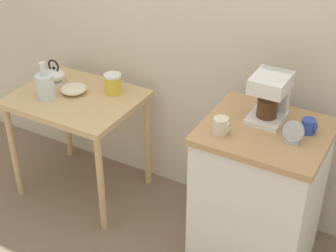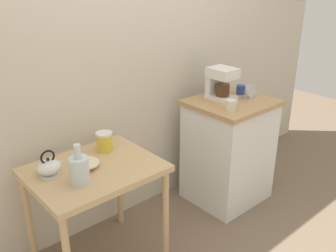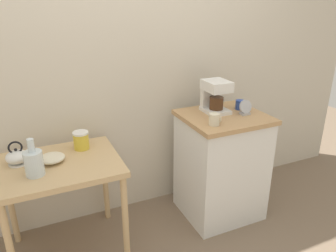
{
  "view_description": "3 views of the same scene",
  "coord_description": "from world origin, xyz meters",
  "px_view_note": "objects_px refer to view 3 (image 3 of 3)",
  "views": [
    {
      "loc": [
        1.26,
        -2.22,
        2.29
      ],
      "look_at": [
        0.07,
        -0.11,
        0.8
      ],
      "focal_mm": 54.45,
      "sensor_mm": 36.0,
      "label": 1
    },
    {
      "loc": [
        -1.66,
        -1.85,
        1.88
      ],
      "look_at": [
        -0.14,
        -0.11,
        0.92
      ],
      "focal_mm": 39.85,
      "sensor_mm": 36.0,
      "label": 2
    },
    {
      "loc": [
        -0.8,
        -2.06,
        1.78
      ],
      "look_at": [
        0.12,
        -0.04,
        0.89
      ],
      "focal_mm": 34.9,
      "sensor_mm": 36.0,
      "label": 3
    }
  ],
  "objects_px": {
    "teakettle": "(17,157)",
    "canister_enamel": "(81,140)",
    "mug_blue": "(240,105)",
    "mug_small_cream": "(214,119)",
    "glass_carafe_vase": "(34,162)",
    "bowl_stoneware": "(52,158)",
    "table_clock": "(245,108)",
    "coffee_maker": "(215,95)"
  },
  "relations": [
    {
      "from": "bowl_stoneware",
      "to": "mug_small_cream",
      "type": "relative_size",
      "value": 1.96
    },
    {
      "from": "coffee_maker",
      "to": "mug_blue",
      "type": "height_order",
      "value": "coffee_maker"
    },
    {
      "from": "canister_enamel",
      "to": "bowl_stoneware",
      "type": "bearing_deg",
      "value": -149.39
    },
    {
      "from": "bowl_stoneware",
      "to": "canister_enamel",
      "type": "distance_m",
      "value": 0.26
    },
    {
      "from": "bowl_stoneware",
      "to": "teakettle",
      "type": "relative_size",
      "value": 0.97
    },
    {
      "from": "table_clock",
      "to": "mug_blue",
      "type": "bearing_deg",
      "value": 71.25
    },
    {
      "from": "coffee_maker",
      "to": "mug_small_cream",
      "type": "height_order",
      "value": "coffee_maker"
    },
    {
      "from": "teakettle",
      "to": "bowl_stoneware",
      "type": "bearing_deg",
      "value": -17.56
    },
    {
      "from": "bowl_stoneware",
      "to": "coffee_maker",
      "type": "distance_m",
      "value": 1.31
    },
    {
      "from": "glass_carafe_vase",
      "to": "canister_enamel",
      "type": "relative_size",
      "value": 1.86
    },
    {
      "from": "bowl_stoneware",
      "to": "glass_carafe_vase",
      "type": "bearing_deg",
      "value": -130.61
    },
    {
      "from": "bowl_stoneware",
      "to": "mug_blue",
      "type": "bearing_deg",
      "value": 0.28
    },
    {
      "from": "bowl_stoneware",
      "to": "canister_enamel",
      "type": "height_order",
      "value": "canister_enamel"
    },
    {
      "from": "bowl_stoneware",
      "to": "teakettle",
      "type": "bearing_deg",
      "value": 162.44
    },
    {
      "from": "coffee_maker",
      "to": "mug_blue",
      "type": "relative_size",
      "value": 3.35
    },
    {
      "from": "bowl_stoneware",
      "to": "teakettle",
      "type": "distance_m",
      "value": 0.22
    },
    {
      "from": "teakettle",
      "to": "canister_enamel",
      "type": "relative_size",
      "value": 1.33
    },
    {
      "from": "bowl_stoneware",
      "to": "canister_enamel",
      "type": "xyz_separation_m",
      "value": [
        0.22,
        0.13,
        0.04
      ]
    },
    {
      "from": "bowl_stoneware",
      "to": "glass_carafe_vase",
      "type": "height_order",
      "value": "glass_carafe_vase"
    },
    {
      "from": "canister_enamel",
      "to": "mug_blue",
      "type": "relative_size",
      "value": 1.69
    },
    {
      "from": "teakettle",
      "to": "glass_carafe_vase",
      "type": "height_order",
      "value": "glass_carafe_vase"
    },
    {
      "from": "mug_blue",
      "to": "table_clock",
      "type": "xyz_separation_m",
      "value": [
        -0.04,
        -0.13,
        0.01
      ]
    },
    {
      "from": "glass_carafe_vase",
      "to": "mug_blue",
      "type": "bearing_deg",
      "value": 4.92
    },
    {
      "from": "canister_enamel",
      "to": "mug_blue",
      "type": "height_order",
      "value": "mug_blue"
    },
    {
      "from": "mug_small_cream",
      "to": "table_clock",
      "type": "xyz_separation_m",
      "value": [
        0.34,
        0.09,
        0.01
      ]
    },
    {
      "from": "teakettle",
      "to": "glass_carafe_vase",
      "type": "bearing_deg",
      "value": -64.58
    },
    {
      "from": "mug_blue",
      "to": "mug_small_cream",
      "type": "relative_size",
      "value": 0.9
    },
    {
      "from": "glass_carafe_vase",
      "to": "teakettle",
      "type": "bearing_deg",
      "value": 115.42
    },
    {
      "from": "mug_small_cream",
      "to": "table_clock",
      "type": "relative_size",
      "value": 0.73
    },
    {
      "from": "bowl_stoneware",
      "to": "table_clock",
      "type": "relative_size",
      "value": 1.43
    },
    {
      "from": "teakettle",
      "to": "coffee_maker",
      "type": "height_order",
      "value": "coffee_maker"
    },
    {
      "from": "glass_carafe_vase",
      "to": "mug_blue",
      "type": "relative_size",
      "value": 3.14
    },
    {
      "from": "bowl_stoneware",
      "to": "mug_small_cream",
      "type": "distance_m",
      "value": 1.16
    },
    {
      "from": "bowl_stoneware",
      "to": "mug_small_cream",
      "type": "xyz_separation_m",
      "value": [
        1.13,
        -0.21,
        0.17
      ]
    },
    {
      "from": "bowl_stoneware",
      "to": "coffee_maker",
      "type": "bearing_deg",
      "value": 2.08
    },
    {
      "from": "mug_small_cream",
      "to": "table_clock",
      "type": "distance_m",
      "value": 0.35
    },
    {
      "from": "mug_blue",
      "to": "mug_small_cream",
      "type": "xyz_separation_m",
      "value": [
        -0.39,
        -0.22,
        0.0
      ]
    },
    {
      "from": "glass_carafe_vase",
      "to": "coffee_maker",
      "type": "distance_m",
      "value": 1.42
    },
    {
      "from": "canister_enamel",
      "to": "coffee_maker",
      "type": "relative_size",
      "value": 0.51
    },
    {
      "from": "glass_carafe_vase",
      "to": "canister_enamel",
      "type": "xyz_separation_m",
      "value": [
        0.33,
        0.26,
        -0.02
      ]
    },
    {
      "from": "glass_carafe_vase",
      "to": "mug_small_cream",
      "type": "bearing_deg",
      "value": -3.72
    },
    {
      "from": "glass_carafe_vase",
      "to": "mug_blue",
      "type": "xyz_separation_m",
      "value": [
        1.62,
        0.14,
        0.11
      ]
    }
  ]
}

